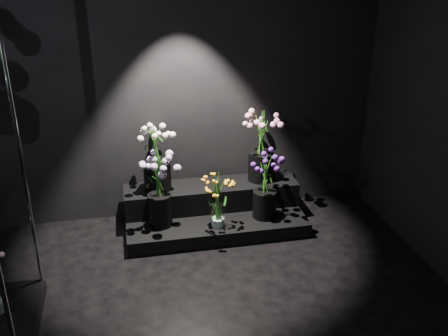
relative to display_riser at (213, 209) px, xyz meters
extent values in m
plane|color=black|center=(-0.24, -1.65, -0.16)|extent=(4.00, 4.00, 0.00)
plane|color=black|center=(-0.24, 0.35, 1.24)|extent=(4.00, 0.00, 4.00)
cube|color=black|center=(0.00, -0.09, -0.09)|extent=(1.78, 0.79, 0.15)
cube|color=black|center=(0.00, 0.11, 0.11)|extent=(1.78, 0.39, 0.25)
cylinder|color=white|center=(-0.02, -0.32, 0.10)|extent=(0.14, 0.14, 0.23)
cylinder|color=black|center=(-0.55, -0.18, 0.15)|extent=(0.23, 0.23, 0.32)
cylinder|color=black|center=(0.48, -0.22, 0.12)|extent=(0.23, 0.23, 0.28)
cylinder|color=black|center=(-0.54, 0.11, 0.38)|extent=(0.27, 0.27, 0.30)
cylinder|color=black|center=(0.53, 0.12, 0.38)|extent=(0.26, 0.26, 0.30)
camera|label=1|loc=(-0.80, -4.45, 2.42)|focal=40.00mm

